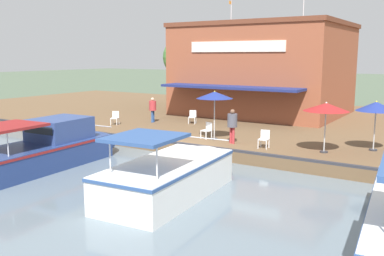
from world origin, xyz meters
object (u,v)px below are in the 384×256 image
Objects in this scene: patio_umbrella_mid_patio_right at (376,107)px; motorboat_outer_channel at (55,147)px; cafe_chair_facing_river at (264,138)px; cafe_chair_under_first_umbrella at (115,117)px; person_mid_patio at (153,107)px; motorboat_second_along at (177,173)px; cafe_chair_beside_entrance at (192,116)px; person_at_quay_edge at (232,122)px; patio_umbrella_far_corner at (326,107)px; tree_behind_restaurant at (193,53)px; cafe_chair_back_row_seat at (207,129)px; patio_umbrella_near_quay_edge at (215,95)px; waterfront_restaurant at (264,69)px.

patio_umbrella_mid_patio_right is 14.67m from motorboat_outer_channel.
cafe_chair_facing_river is 10.80m from cafe_chair_under_first_umbrella.
motorboat_second_along is (9.77, 8.64, -0.85)m from person_mid_patio.
cafe_chair_facing_river is at bearing 57.14° from cafe_chair_beside_entrance.
patio_umbrella_mid_patio_right is 11.62m from cafe_chair_beside_entrance.
person_at_quay_edge is (2.07, -6.22, -0.96)m from patio_umbrella_mid_patio_right.
tree_behind_restaurant is at bearing -130.26° from patio_umbrella_far_corner.
motorboat_second_along is (10.75, 6.18, -0.31)m from cafe_chair_beside_entrance.
cafe_chair_back_row_seat is (-0.04, -6.14, -1.58)m from patio_umbrella_far_corner.
person_at_quay_edge is (0.47, 1.28, -1.23)m from patio_umbrella_near_quay_edge.
cafe_chair_back_row_seat is 6.50m from person_mid_patio.
person_mid_patio is at bearing -138.52° from motorboat_second_along.
person_mid_patio is at bearing -68.33° from cafe_chair_beside_entrance.
patio_umbrella_near_quay_edge is 7.62m from motorboat_second_along.
waterfront_restaurant is 13.59m from patio_umbrella_far_corner.
patio_umbrella_far_corner is 12.29m from motorboat_outer_channel.
waterfront_restaurant reaches higher than cafe_chair_facing_river.
cafe_chair_back_row_seat is 0.12× the size of motorboat_second_along.
waterfront_restaurant is 7.10× the size of person_mid_patio.
person_at_quay_edge reaches higher than cafe_chair_facing_river.
motorboat_second_along is (6.91, 2.38, -2.14)m from patio_umbrella_near_quay_edge.
motorboat_outer_channel is (6.54, -10.24, -1.83)m from patio_umbrella_far_corner.
cafe_chair_under_first_umbrella is (-1.39, -10.71, 0.00)m from cafe_chair_facing_river.
cafe_chair_facing_river is at bearing 82.62° from cafe_chair_under_first_umbrella.
person_at_quay_edge is 1.05× the size of person_mid_patio.
patio_umbrella_mid_patio_right reaches higher than person_at_quay_edge.
cafe_chair_facing_river and cafe_chair_beside_entrance have the same top height.
cafe_chair_back_row_seat is 0.11× the size of motorboat_outer_channel.
motorboat_outer_channel reaches higher than cafe_chair_beside_entrance.
cafe_chair_facing_river is 1.00× the size of cafe_chair_under_first_umbrella.
motorboat_outer_channel is at bearing -31.92° from cafe_chair_back_row_seat.
motorboat_second_along is at bearing 13.85° from waterfront_restaurant.
person_mid_patio is at bearing -27.14° from waterfront_restaurant.
cafe_chair_under_first_umbrella is at bearing -51.99° from cafe_chair_beside_entrance.
patio_umbrella_far_corner is 2.69× the size of cafe_chair_back_row_seat.
patio_umbrella_far_corner is 0.32× the size of tree_behind_restaurant.
patio_umbrella_mid_patio_right is (-1.61, 7.50, -0.27)m from patio_umbrella_near_quay_edge.
cafe_chair_back_row_seat is at bearing -90.40° from patio_umbrella_far_corner.
waterfront_restaurant is at bearing -163.89° from person_at_quay_edge.
cafe_chair_beside_entrance is (-3.82, -3.36, 0.00)m from cafe_chair_back_row_seat.
patio_umbrella_near_quay_edge is at bearing -160.99° from motorboat_second_along.
patio_umbrella_far_corner is at bearing 122.56° from motorboat_outer_channel.
cafe_chair_facing_river is (2.18, -4.46, -1.56)m from patio_umbrella_mid_patio_right.
motorboat_outer_channel is (7.38, 3.13, -0.25)m from cafe_chair_under_first_umbrella.
person_at_quay_edge is 6.60m from motorboat_second_along.
motorboat_second_along is at bearing -25.72° from patio_umbrella_far_corner.
patio_umbrella_far_corner reaches higher than motorboat_second_along.
cafe_chair_facing_river is 18.83m from tree_behind_restaurant.
waterfront_restaurant reaches higher than patio_umbrella_far_corner.
motorboat_second_along reaches higher than cafe_chair_beside_entrance.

